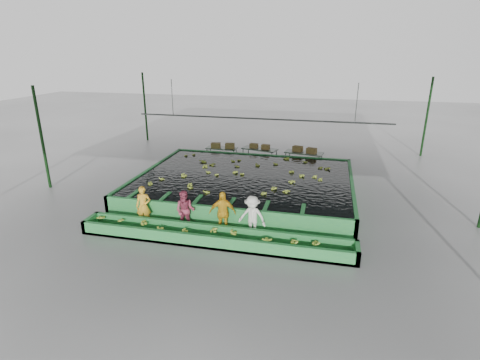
% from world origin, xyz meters
% --- Properties ---
extents(ground, '(80.00, 80.00, 0.00)m').
position_xyz_m(ground, '(0.00, 0.00, 0.00)').
color(ground, gray).
rests_on(ground, ground).
extents(shed_roof, '(20.00, 22.00, 0.04)m').
position_xyz_m(shed_roof, '(0.00, 0.00, 5.00)').
color(shed_roof, gray).
rests_on(shed_roof, shed_posts).
extents(shed_posts, '(20.00, 22.00, 5.00)m').
position_xyz_m(shed_posts, '(0.00, 0.00, 2.50)').
color(shed_posts, black).
rests_on(shed_posts, ground).
extents(flotation_tank, '(10.00, 8.00, 0.90)m').
position_xyz_m(flotation_tank, '(0.00, 1.50, 0.45)').
color(flotation_tank, '#2C8A3F').
rests_on(flotation_tank, ground).
extents(tank_water, '(9.70, 7.70, 0.00)m').
position_xyz_m(tank_water, '(0.00, 1.50, 0.85)').
color(tank_water, black).
rests_on(tank_water, flotation_tank).
extents(sorting_trough, '(10.00, 1.00, 0.50)m').
position_xyz_m(sorting_trough, '(0.00, -3.60, 0.25)').
color(sorting_trough, '#2C8A3F').
rests_on(sorting_trough, ground).
extents(cableway_rail, '(0.08, 0.08, 14.00)m').
position_xyz_m(cableway_rail, '(0.00, 5.00, 3.00)').
color(cableway_rail, '#59605B').
rests_on(cableway_rail, shed_roof).
extents(rail_hanger_left, '(0.04, 0.04, 2.00)m').
position_xyz_m(rail_hanger_left, '(-5.00, 5.00, 4.00)').
color(rail_hanger_left, '#59605B').
rests_on(rail_hanger_left, shed_roof).
extents(rail_hanger_right, '(0.04, 0.04, 2.00)m').
position_xyz_m(rail_hanger_right, '(5.00, 5.00, 4.00)').
color(rail_hanger_right, '#59605B').
rests_on(rail_hanger_right, shed_roof).
extents(worker_a, '(0.66, 0.52, 1.60)m').
position_xyz_m(worker_a, '(-3.08, -2.80, 0.80)').
color(worker_a, gold).
rests_on(worker_a, ground).
extents(worker_b, '(0.79, 0.63, 1.57)m').
position_xyz_m(worker_b, '(-1.35, -2.80, 0.78)').
color(worker_b, '#A53B54').
rests_on(worker_b, ground).
extents(worker_c, '(1.05, 0.61, 1.68)m').
position_xyz_m(worker_c, '(0.11, -2.80, 0.84)').
color(worker_c, yellow).
rests_on(worker_c, ground).
extents(worker_d, '(1.11, 0.75, 1.60)m').
position_xyz_m(worker_d, '(1.24, -2.80, 0.80)').
color(worker_d, white).
rests_on(worker_d, ground).
extents(packing_table_left, '(1.90, 0.80, 0.86)m').
position_xyz_m(packing_table_left, '(-2.59, 6.52, 0.43)').
color(packing_table_left, '#59605B').
rests_on(packing_table_left, ground).
extents(packing_table_mid, '(2.23, 1.33, 0.95)m').
position_xyz_m(packing_table_mid, '(-0.21, 6.52, 0.48)').
color(packing_table_mid, '#59605B').
rests_on(packing_table_mid, ground).
extents(packing_table_right, '(2.26, 1.22, 0.98)m').
position_xyz_m(packing_table_right, '(2.44, 6.17, 0.49)').
color(packing_table_right, '#59605B').
rests_on(packing_table_right, ground).
extents(box_stack_left, '(1.46, 0.56, 0.31)m').
position_xyz_m(box_stack_left, '(-2.49, 6.44, 0.86)').
color(box_stack_left, olive).
rests_on(box_stack_left, packing_table_left).
extents(box_stack_mid, '(1.24, 0.50, 0.26)m').
position_xyz_m(box_stack_mid, '(-0.22, 6.51, 0.95)').
color(box_stack_mid, olive).
rests_on(box_stack_mid, packing_table_mid).
extents(box_stack_right, '(1.44, 0.80, 0.30)m').
position_xyz_m(box_stack_right, '(2.47, 6.14, 0.98)').
color(box_stack_right, olive).
rests_on(box_stack_right, packing_table_right).
extents(floating_bananas, '(9.08, 6.19, 0.12)m').
position_xyz_m(floating_bananas, '(0.00, 2.30, 0.85)').
color(floating_bananas, '#9CB435').
rests_on(floating_bananas, tank_water).
extents(trough_bananas, '(8.43, 0.56, 0.11)m').
position_xyz_m(trough_bananas, '(0.00, -3.60, 0.40)').
color(trough_bananas, '#9CB435').
rests_on(trough_bananas, sorting_trough).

